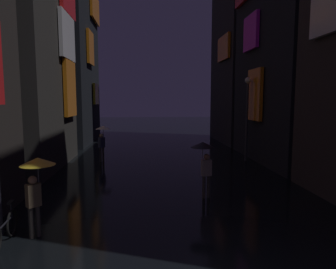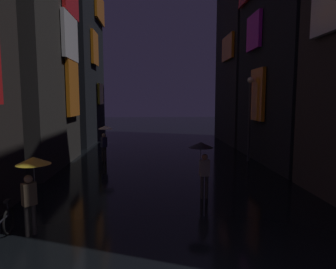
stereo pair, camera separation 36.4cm
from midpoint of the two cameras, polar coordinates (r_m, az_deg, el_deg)
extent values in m
cube|color=#33302D|center=(18.06, -25.46, 15.62)|extent=(4.00, 7.10, 13.32)
cube|color=orange|center=(18.56, -17.14, 8.30)|extent=(0.20, 2.19, 3.18)
cube|color=white|center=(18.71, -17.59, 17.21)|extent=(0.20, 2.84, 2.51)
cube|color=black|center=(27.75, -17.69, 18.09)|extent=(4.00, 8.72, 18.61)
cube|color=yellow|center=(27.98, -12.37, 7.54)|extent=(0.20, 2.00, 1.85)
cube|color=orange|center=(26.14, -13.37, 15.67)|extent=(0.20, 2.29, 2.66)
cube|color=orange|center=(29.88, -12.51, 22.39)|extent=(0.20, 4.02, 2.37)
cube|color=black|center=(19.79, 23.76, 20.61)|extent=(4.00, 8.40, 17.21)
cube|color=orange|center=(18.13, 17.22, 7.25)|extent=(0.20, 1.92, 2.97)
cube|color=#F226D8|center=(19.45, 16.59, 18.23)|extent=(0.20, 2.14, 2.06)
cube|color=#232328|center=(28.02, 15.67, 22.30)|extent=(4.00, 7.19, 22.65)
cube|color=orange|center=(25.24, 11.73, 15.85)|extent=(0.20, 3.08, 1.91)
cylinder|color=#38332D|center=(18.15, -11.74, -3.72)|extent=(0.12, 0.12, 0.85)
cylinder|color=#38332D|center=(18.25, -11.27, -3.65)|extent=(0.12, 0.12, 0.85)
cube|color=#333859|center=(18.09, -11.56, -1.43)|extent=(0.40, 0.39, 0.60)
sphere|color=beige|center=(18.04, -11.59, -0.14)|extent=(0.22, 0.22, 0.22)
cylinder|color=#333859|center=(18.22, -11.19, -1.20)|extent=(0.09, 0.09, 0.50)
cylinder|color=slate|center=(18.18, -11.21, -0.15)|extent=(0.02, 0.02, 0.77)
cone|color=silver|center=(18.13, -11.25, 1.37)|extent=(0.90, 0.90, 0.20)
cylinder|color=#38332D|center=(9.01, -24.20, -14.85)|extent=(0.12, 0.12, 0.85)
cylinder|color=#38332D|center=(9.08, -23.11, -14.65)|extent=(0.12, 0.12, 0.85)
cube|color=brown|center=(8.81, -23.87, -10.34)|extent=(0.40, 0.39, 0.60)
sphere|color=#9E7051|center=(8.71, -24.00, -7.76)|extent=(0.22, 0.22, 0.22)
cylinder|color=brown|center=(8.91, -22.92, -9.78)|extent=(0.09, 0.09, 0.50)
cylinder|color=slate|center=(8.82, -23.02, -7.69)|extent=(0.02, 0.02, 0.77)
cone|color=yellow|center=(8.72, -23.16, -4.60)|extent=(0.90, 0.90, 0.20)
cylinder|color=#38332D|center=(11.37, 8.29, -9.85)|extent=(0.12, 0.12, 0.85)
cylinder|color=#38332D|center=(11.31, 7.43, -9.94)|extent=(0.12, 0.12, 0.85)
cube|color=gray|center=(11.16, 7.92, -6.32)|extent=(0.37, 0.28, 0.60)
sphere|color=#9E7051|center=(11.07, 7.96, -4.25)|extent=(0.22, 0.22, 0.22)
cylinder|color=gray|center=(11.04, 7.15, -6.19)|extent=(0.09, 0.09, 0.50)
cylinder|color=slate|center=(10.97, 7.18, -4.48)|extent=(0.02, 0.02, 0.77)
cone|color=black|center=(10.89, 7.21, -1.97)|extent=(0.90, 0.90, 0.20)
torus|color=black|center=(9.42, -27.09, -14.49)|extent=(0.11, 0.72, 0.72)
cylinder|color=black|center=(9.30, -27.21, -12.47)|extent=(0.04, 0.04, 0.40)
cube|color=black|center=(9.23, -27.28, -11.18)|extent=(0.14, 0.25, 0.06)
cylinder|color=#2D2D33|center=(18.28, 15.76, 2.16)|extent=(0.14, 0.14, 4.59)
sphere|color=#F9EFCC|center=(18.27, 16.01, 9.92)|extent=(0.36, 0.36, 0.36)
camera|label=1|loc=(0.18, -89.23, 0.09)|focal=32.00mm
camera|label=2|loc=(0.18, 90.77, -0.09)|focal=32.00mm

